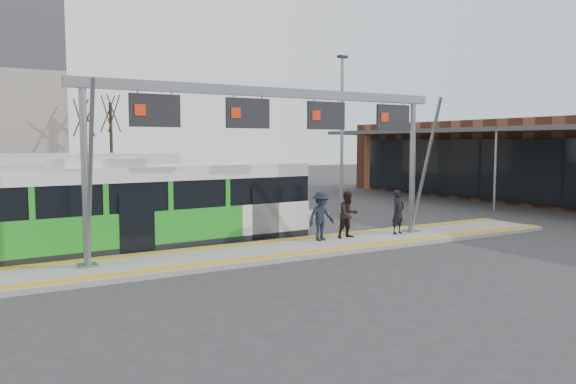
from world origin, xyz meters
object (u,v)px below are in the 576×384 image
(passenger_b, at_px, (348,215))
(passenger_c, at_px, (321,216))
(hero_bus, at_px, (152,207))
(gantry, at_px, (280,120))
(passenger_a, at_px, (398,212))

(passenger_b, xyz_separation_m, passenger_c, (-1.15, 0.03, 0.02))
(hero_bus, bearing_deg, passenger_c, -26.65)
(gantry, bearing_deg, passenger_a, -1.10)
(hero_bus, xyz_separation_m, passenger_b, (6.47, -2.38, -0.42))
(passenger_a, relative_size, passenger_c, 0.96)
(gantry, height_order, passenger_a, gantry)
(gantry, height_order, passenger_c, gantry)
(hero_bus, bearing_deg, passenger_a, -19.84)
(passenger_c, bearing_deg, passenger_b, -11.79)
(gantry, bearing_deg, passenger_b, 2.93)
(passenger_c, bearing_deg, passenger_a, -14.95)
(passenger_a, bearing_deg, passenger_b, 163.19)
(gantry, xyz_separation_m, passenger_a, (5.05, -0.10, -3.32))
(hero_bus, bearing_deg, gantry, -38.26)
(hero_bus, height_order, passenger_c, hero_bus)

